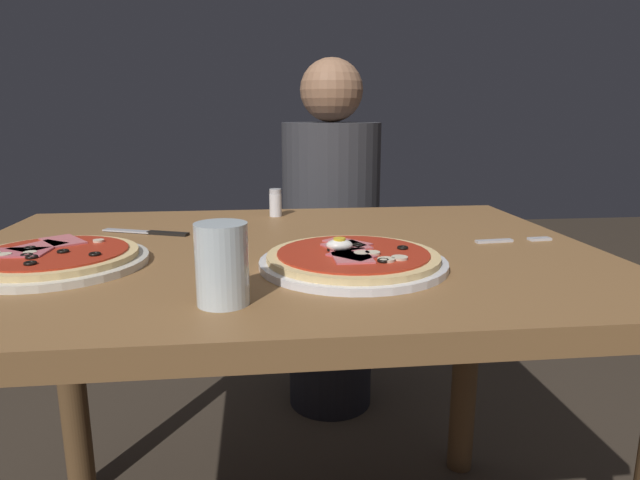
# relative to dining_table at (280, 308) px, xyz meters

# --- Properties ---
(dining_table) EXTENTS (1.18, 0.85, 0.76)m
(dining_table) POSITION_rel_dining_table_xyz_m (0.00, 0.00, 0.00)
(dining_table) COLOR olive
(dining_table) RESTS_ON ground
(pizza_foreground) EXTENTS (0.31, 0.31, 0.05)m
(pizza_foreground) POSITION_rel_dining_table_xyz_m (0.12, -0.14, 0.13)
(pizza_foreground) COLOR white
(pizza_foreground) RESTS_ON dining_table
(pizza_across_left) EXTENTS (0.30, 0.30, 0.03)m
(pizza_across_left) POSITION_rel_dining_table_xyz_m (-0.37, -0.08, 0.13)
(pizza_across_left) COLOR silver
(pizza_across_left) RESTS_ON dining_table
(water_glass_near) EXTENTS (0.07, 0.07, 0.11)m
(water_glass_near) POSITION_rel_dining_table_xyz_m (-0.08, -0.30, 0.17)
(water_glass_near) COLOR silver
(water_glass_near) RESTS_ON dining_table
(fork) EXTENTS (0.16, 0.03, 0.00)m
(fork) POSITION_rel_dining_table_xyz_m (0.45, 0.00, 0.12)
(fork) COLOR silver
(fork) RESTS_ON dining_table
(knife) EXTENTS (0.19, 0.09, 0.01)m
(knife) POSITION_rel_dining_table_xyz_m (-0.26, 0.15, 0.12)
(knife) COLOR silver
(knife) RESTS_ON dining_table
(salt_shaker) EXTENTS (0.03, 0.03, 0.07)m
(salt_shaker) POSITION_rel_dining_table_xyz_m (0.01, 0.33, 0.15)
(salt_shaker) COLOR white
(salt_shaker) RESTS_ON dining_table
(diner_person) EXTENTS (0.32, 0.32, 1.18)m
(diner_person) POSITION_rel_dining_table_xyz_m (0.20, 0.78, -0.08)
(diner_person) COLOR black
(diner_person) RESTS_ON ground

